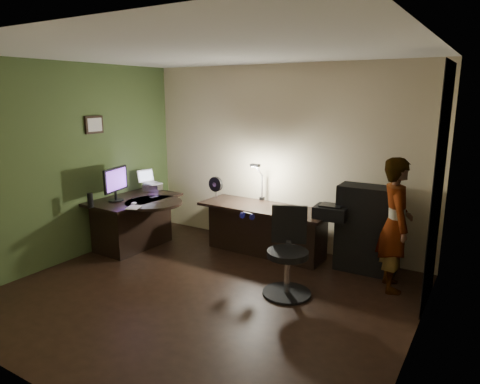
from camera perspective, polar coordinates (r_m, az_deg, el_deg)
The scene contains 27 objects.
floor at distance 5.14m, azimuth -4.84°, elevation -13.48°, with size 4.50×4.00×0.01m, color black.
ceiling at distance 4.62m, azimuth -5.51°, elevation 18.19°, with size 4.50×4.00×0.01m, color silver.
wall_back at distance 6.39m, azimuth 5.65°, elevation 4.55°, with size 4.50×0.01×2.70m, color beige.
wall_front at distance 3.36m, azimuth -26.04°, elevation -4.48°, with size 4.50×0.01×2.70m, color beige.
wall_left at distance 6.29m, azimuth -21.92°, elevation 3.53°, with size 0.01×4.00×2.70m, color beige.
wall_right at distance 3.83m, azimuth 23.06°, elevation -2.14°, with size 0.01×4.00×2.70m, color beige.
green_wall_overlay at distance 6.28m, azimuth -21.84°, elevation 3.52°, with size 0.00×4.00×2.70m, color #43592C.
arched_doorway at distance 4.96m, azimuth 24.91°, elevation 0.35°, with size 0.01×0.90×2.60m, color black.
french_door at distance 3.41m, azimuth 20.83°, elevation -9.10°, with size 0.02×0.92×2.10m, color white.
framed_picture at distance 6.48m, azimuth -18.91°, elevation 8.49°, with size 0.04×0.30×0.25m, color black.
desk_left at distance 6.65m, azimuth -13.87°, elevation -3.99°, with size 0.81×1.32×0.76m, color black.
desk_right at distance 6.19m, azimuth 3.20°, elevation -5.15°, with size 1.90×0.67×0.71m, color black.
cabinet at distance 5.79m, azimuth 16.59°, elevation -4.78°, with size 0.76×0.38×1.14m, color black.
laptop_stand at distance 6.95m, azimuth -11.57°, elevation 0.63°, with size 0.26×0.22×0.11m, color silver.
laptop at distance 6.92m, azimuth -11.63°, elevation 1.94°, with size 0.30×0.28×0.21m, color silver.
monitor at distance 6.39m, azimuth -16.30°, elevation 0.42°, with size 0.11×0.54×0.35m, color black.
mouse at distance 6.14m, azimuth -13.98°, elevation -1.47°, with size 0.06×0.09×0.04m, color silver.
phone at distance 6.51m, azimuth -11.42°, elevation -0.66°, with size 0.07×0.13×0.01m, color black.
pen at distance 6.51m, azimuth -13.82°, elevation -0.77°, with size 0.01×0.13×0.01m, color black.
speaker at distance 6.14m, azimuth -19.33°, elevation -1.04°, with size 0.08×0.08×0.20m, color black.
notepad at distance 5.97m, azimuth -13.99°, elevation -2.00°, with size 0.16×0.23×0.01m, color silver.
desk_fan at distance 6.53m, azimuth -3.20°, elevation 0.52°, with size 0.23×0.13×0.36m, color black.
headphones at distance 5.54m, azimuth 0.96°, elevation -3.15°, with size 0.19×0.08×0.09m, color #222394.
printer at distance 5.65m, azimuth 12.06°, elevation -2.60°, with size 0.42×0.33×0.19m, color black.
desk_lamp at distance 6.40m, azimuth 2.98°, elevation 1.53°, with size 0.15×0.29×0.63m, color black.
office_chair at distance 4.94m, azimuth 6.38°, elevation -8.15°, with size 0.57×0.57×1.01m, color black.
person at distance 5.30m, azimuth 19.99°, elevation -4.12°, with size 0.57×0.38×1.59m, color #D8A88C.
Camera 1 is at (2.76, -3.68, 2.28)m, focal length 32.00 mm.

